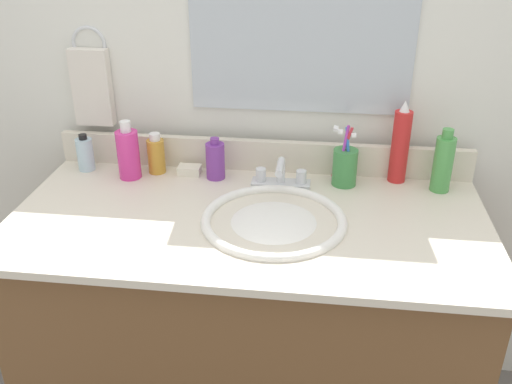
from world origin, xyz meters
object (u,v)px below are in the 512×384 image
Objects in this scene: faucet at (281,177)px; bottle_soap_pink at (128,153)px; hand_towel at (92,87)px; bottle_cream_purple at (215,160)px; cup_green at (345,166)px; bottle_oil_amber at (156,155)px; soap_bar at (190,170)px; bottle_gel_clear at (85,154)px; bottle_toner_green at (443,163)px; bottle_spray_red at (400,145)px.

bottle_soap_pink reaches higher than faucet.
bottle_soap_pink is (0.13, -0.12, -0.15)m from hand_towel.
bottle_cream_purple is at bearing 6.08° from bottle_soap_pink.
bottle_soap_pink is (-0.24, -0.03, 0.02)m from bottle_cream_purple.
hand_towel is 1.28× the size of cup_green.
bottle_oil_amber reaches higher than soap_bar.
bottle_gel_clear reaches higher than faucet.
soap_bar is (0.16, 0.04, -0.06)m from bottle_soap_pink.
bottle_gel_clear is at bearing 166.36° from bottle_soap_pink.
cup_green is (0.60, 0.03, -0.02)m from bottle_soap_pink.
bottle_toner_green is at bearing -1.32° from bottle_oil_amber.
bottle_spray_red reaches higher than bottle_soap_pink.
bottle_gel_clear is at bearing 179.50° from cup_green.
bottle_spray_red reaches higher than bottle_oil_amber.
bottle_cream_purple is 0.72× the size of bottle_soap_pink.
hand_towel is at bearing 82.28° from bottle_gel_clear.
cup_green is 2.68× the size of soap_bar.
bottle_gel_clear is (-0.38, 0.01, -0.00)m from bottle_cream_purple.
bottle_soap_pink is at bearing -13.64° from bottle_gel_clear.
bottle_toner_green is 1.46× the size of bottle_cream_purple.
bottle_oil_amber is 1.09× the size of bottle_gel_clear.
hand_towel reaches higher than bottle_gel_clear.
cup_green reaches higher than bottle_cream_purple.
bottle_gel_clear is at bearing 175.71° from faucet.
bottle_cream_purple is at bearing -179.62° from cup_green.
cup_green is (0.36, 0.00, 0.00)m from bottle_cream_purple.
cup_green reaches higher than bottle_gel_clear.
bottle_soap_pink is (-0.07, -0.04, 0.02)m from bottle_oil_amber.
faucet is 0.43m from bottle_soap_pink.
bottle_soap_pink is at bearing -173.92° from bottle_cream_purple.
bottle_toner_green is at bearing -0.09° from bottle_cream_purple.
bottle_oil_amber is (-0.79, 0.02, -0.03)m from bottle_toner_green.
bottle_oil_amber is 0.51× the size of bottle_spray_red.
bottle_oil_amber is at bearing -21.00° from hand_towel.
bottle_gel_clear is 1.69× the size of soap_bar.
soap_bar is (-0.26, 0.05, -0.02)m from faucet.
soap_bar is (-0.08, 0.02, -0.04)m from bottle_cream_purple.
bottle_oil_amber is (-0.36, 0.05, 0.03)m from faucet.
bottle_cream_purple is (0.37, -0.09, -0.17)m from hand_towel.
bottle_cream_purple is at bearing -11.18° from soap_bar.
hand_towel reaches higher than bottle_oil_amber.
bottle_spray_red is at bearing 5.13° from bottle_cream_purple.
hand_towel reaches higher than bottle_cream_purple.
bottle_toner_green is at bearing -1.38° from soap_bar.
faucet reaches higher than soap_bar.
cup_green is at bearing -1.60° from bottle_oil_amber.
soap_bar is (0.29, -0.08, -0.21)m from hand_towel.
bottle_toner_green reaches higher than bottle_cream_purple.
faucet is 0.69× the size of bottle_spray_red.
bottle_cream_purple is 1.86× the size of soap_bar.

